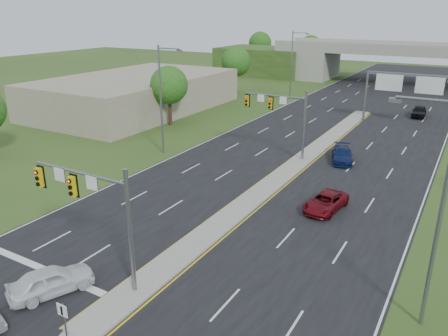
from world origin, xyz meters
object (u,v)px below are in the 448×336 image
signal_mast_far (283,112)px  keep_right_sign (64,317)px  car_far_c (419,111)px  car_far_b (342,155)px  overpass (401,66)px  car_white (51,280)px  signal_mast_near (94,203)px  sign_gantry (411,85)px  car_far_a (326,202)px

signal_mast_far → keep_right_sign: size_ratio=3.18×
car_far_c → car_far_b: bearing=-102.1°
car_far_b → car_far_c: size_ratio=1.03×
overpass → car_far_c: overpass is taller
car_far_b → car_white: bearing=-122.1°
signal_mast_near → overpass: bearing=88.4°
sign_gantry → car_far_c: sign_gantry is taller
signal_mast_near → car_far_a: bearing=62.5°
car_far_a → car_white: bearing=-111.3°
car_far_b → car_far_a: bearing=-98.0°
sign_gantry → car_far_a: bearing=-92.1°
signal_mast_near → sign_gantry: size_ratio=0.60×
sign_gantry → overpass: 35.75m
signal_mast_near → car_far_b: signal_mast_near is taller
signal_mast_near → car_far_a: size_ratio=1.54×
car_white → car_far_a: car_white is taller
keep_right_sign → car_far_a: keep_right_sign is taller
car_far_a → car_far_b: bearing=107.2°
signal_mast_near → keep_right_sign: bearing=-63.1°
signal_mast_near → car_far_a: 17.45m
keep_right_sign → sign_gantry: 50.04m
car_far_a → car_far_b: 11.93m
signal_mast_near → sign_gantry: (8.95, 44.99, 0.51)m
signal_mast_far → car_far_b: bearing=17.3°
signal_mast_near → signal_mast_far: 25.00m
signal_mast_near → overpass: size_ratio=0.09×
signal_mast_far → keep_right_sign: (2.26, -29.45, -3.21)m
car_far_a → car_far_c: 36.38m
sign_gantry → car_far_a: sign_gantry is taller
car_far_b → keep_right_sign: bearing=-114.4°
overpass → car_far_a: overpass is taller
car_white → car_far_a: bearing=-94.7°
car_white → car_far_c: size_ratio=0.98×
signal_mast_near → sign_gantry: 45.88m
signal_mast_far → car_far_a: signal_mast_far is taller
sign_gantry → overpass: overpass is taller
signal_mast_near → car_far_b: bearing=77.9°
sign_gantry → car_far_a: (-1.11, -29.95, -4.59)m
car_far_a → car_far_b: car_far_b is taller
signal_mast_far → signal_mast_near: bearing=-90.0°
keep_right_sign → sign_gantry: bearing=82.3°
overpass → car_far_a: bearing=-85.1°
sign_gantry → car_far_b: (-3.19, -18.20, -4.55)m
signal_mast_near → car_white: (-1.49, -2.15, -3.96)m
car_white → car_far_a: 19.56m
keep_right_sign → sign_gantry: sign_gantry is taller
signal_mast_far → car_far_c: (9.65, 26.38, -3.94)m
signal_mast_near → sign_gantry: signal_mast_near is taller
car_white → sign_gantry: bearing=-78.7°
signal_mast_near → signal_mast_far: (0.00, 25.00, 0.00)m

